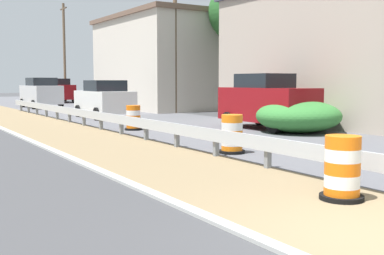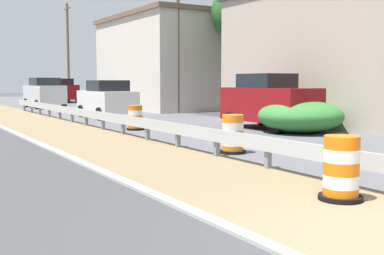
{
  "view_description": "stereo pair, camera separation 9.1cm",
  "coord_description": "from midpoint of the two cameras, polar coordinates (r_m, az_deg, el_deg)",
  "views": [
    {
      "loc": [
        -4.94,
        -3.41,
        1.92
      ],
      "look_at": [
        0.51,
        5.33,
        0.92
      ],
      "focal_mm": 44.77,
      "sensor_mm": 36.0,
      "label": 1
    },
    {
      "loc": [
        -4.87,
        -3.46,
        1.92
      ],
      "look_at": [
        0.51,
        5.33,
        0.92
      ],
      "focal_mm": 44.77,
      "sensor_mm": 36.0,
      "label": 2
    }
  ],
  "objects": [
    {
      "name": "guardrail_median",
      "position": [
        8.62,
        22.14,
        -4.26
      ],
      "size": [
        0.18,
        56.14,
        0.71
      ],
      "color": "#ADB2B7",
      "rests_on": "ground"
    },
    {
      "name": "traffic_barrel_nearest",
      "position": [
        8.13,
        17.65,
        -4.99
      ],
      "size": [
        0.71,
        0.71,
        1.05
      ],
      "color": "orange",
      "rests_on": "ground"
    },
    {
      "name": "traffic_barrel_close",
      "position": [
        12.83,
        5.08,
        -1.0
      ],
      "size": [
        0.71,
        0.71,
        1.04
      ],
      "color": "orange",
      "rests_on": "ground"
    },
    {
      "name": "traffic_barrel_mid",
      "position": [
        19.03,
        -6.63,
        1.02
      ],
      "size": [
        0.69,
        0.69,
        0.98
      ],
      "color": "orange",
      "rests_on": "ground"
    },
    {
      "name": "car_lead_near_lane",
      "position": [
        25.6,
        -10.0,
        3.35
      ],
      "size": [
        2.08,
        4.22,
        1.97
      ],
      "rotation": [
        0.0,
        0.0,
        1.57
      ],
      "color": "silver",
      "rests_on": "ground"
    },
    {
      "name": "car_trailing_near_lane",
      "position": [
        19.44,
        9.23,
        3.06
      ],
      "size": [
        2.03,
        4.52,
        2.23
      ],
      "rotation": [
        0.0,
        0.0,
        -1.6
      ],
      "color": "maroon",
      "rests_on": "ground"
    },
    {
      "name": "car_lead_far_lane",
      "position": [
        36.48,
        -17.11,
        3.97
      ],
      "size": [
        2.2,
        4.67,
        2.18
      ],
      "rotation": [
        0.0,
        0.0,
        1.6
      ],
      "color": "silver",
      "rests_on": "ground"
    },
    {
      "name": "car_mid_far_lane",
      "position": [
        45.35,
        -15.17,
        4.28
      ],
      "size": [
        2.12,
        4.57,
        2.17
      ],
      "rotation": [
        0.0,
        0.0,
        -1.58
      ],
      "color": "maroon",
      "rests_on": "ground"
    },
    {
      "name": "roadside_shop_near",
      "position": [
        23.52,
        20.26,
        8.24
      ],
      "size": [
        8.11,
        12.57,
        6.32
      ],
      "color": "#AD9E8E",
      "rests_on": "ground"
    },
    {
      "name": "roadside_shop_far",
      "position": [
        35.01,
        -1.56,
        7.73
      ],
      "size": [
        8.87,
        10.94,
        6.51
      ],
      "color": "beige",
      "rests_on": "ground"
    },
    {
      "name": "utility_pole_mid",
      "position": [
        29.14,
        -1.61,
        10.57
      ],
      "size": [
        0.24,
        1.8,
        8.65
      ],
      "color": "brown",
      "rests_on": "ground"
    },
    {
      "name": "utility_pole_far",
      "position": [
        48.13,
        -14.51,
        8.81
      ],
      "size": [
        0.24,
        1.8,
        9.33
      ],
      "color": "brown",
      "rests_on": "ground"
    },
    {
      "name": "bush_roadside",
      "position": [
        18.42,
        12.93,
        1.34
      ],
      "size": [
        3.19,
        3.19,
        1.24
      ],
      "primitive_type": "ellipsoid",
      "color": "#337533",
      "rests_on": "ground"
    },
    {
      "name": "tree_roadside",
      "position": [
        30.47,
        6.76,
        13.5
      ],
      "size": [
        4.52,
        4.52,
        8.23
      ],
      "color": "#4C3D2D",
      "rests_on": "ground"
    }
  ]
}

